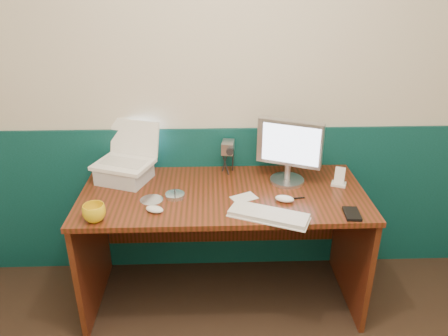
{
  "coord_description": "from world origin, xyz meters",
  "views": [
    {
      "loc": [
        -0.23,
        -0.79,
        1.91
      ],
      "look_at": [
        -0.16,
        1.23,
        0.97
      ],
      "focal_mm": 35.0,
      "sensor_mm": 36.0,
      "label": 1
    }
  ],
  "objects_px": {
    "desk": "(223,247)",
    "mug": "(94,213)",
    "camcorder": "(228,157)",
    "laptop": "(121,145)",
    "monitor": "(289,153)",
    "keyboard": "(269,216)"
  },
  "relations": [
    {
      "from": "laptop",
      "to": "keyboard",
      "type": "xyz_separation_m",
      "value": [
        0.8,
        -0.45,
        -0.22
      ]
    },
    {
      "from": "laptop",
      "to": "keyboard",
      "type": "relative_size",
      "value": 0.8
    },
    {
      "from": "desk",
      "to": "mug",
      "type": "distance_m",
      "value": 0.82
    },
    {
      "from": "desk",
      "to": "keyboard",
      "type": "height_order",
      "value": "keyboard"
    },
    {
      "from": "desk",
      "to": "monitor",
      "type": "distance_m",
      "value": 0.69
    },
    {
      "from": "laptop",
      "to": "monitor",
      "type": "distance_m",
      "value": 0.96
    },
    {
      "from": "monitor",
      "to": "keyboard",
      "type": "height_order",
      "value": "monitor"
    },
    {
      "from": "monitor",
      "to": "mug",
      "type": "xyz_separation_m",
      "value": [
        -1.03,
        -0.4,
        -0.14
      ]
    },
    {
      "from": "monitor",
      "to": "mug",
      "type": "height_order",
      "value": "monitor"
    },
    {
      "from": "desk",
      "to": "mug",
      "type": "relative_size",
      "value": 13.93
    },
    {
      "from": "mug",
      "to": "camcorder",
      "type": "bearing_deg",
      "value": 38.25
    },
    {
      "from": "keyboard",
      "to": "mug",
      "type": "height_order",
      "value": "mug"
    },
    {
      "from": "desk",
      "to": "laptop",
      "type": "distance_m",
      "value": 0.85
    },
    {
      "from": "laptop",
      "to": "mug",
      "type": "relative_size",
      "value": 2.76
    },
    {
      "from": "monitor",
      "to": "camcorder",
      "type": "distance_m",
      "value": 0.38
    },
    {
      "from": "laptop",
      "to": "desk",
      "type": "bearing_deg",
      "value": 4.54
    },
    {
      "from": "monitor",
      "to": "camcorder",
      "type": "bearing_deg",
      "value": -178.79
    },
    {
      "from": "camcorder",
      "to": "mug",
      "type": "bearing_deg",
      "value": -133.58
    },
    {
      "from": "desk",
      "to": "monitor",
      "type": "relative_size",
      "value": 4.32
    },
    {
      "from": "desk",
      "to": "mug",
      "type": "height_order",
      "value": "mug"
    },
    {
      "from": "desk",
      "to": "keyboard",
      "type": "relative_size",
      "value": 4.03
    },
    {
      "from": "keyboard",
      "to": "mug",
      "type": "relative_size",
      "value": 3.46
    }
  ]
}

